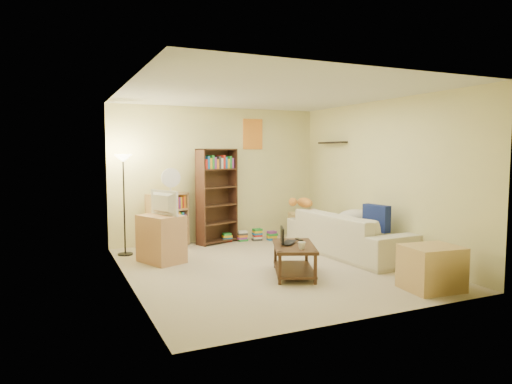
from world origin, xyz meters
TOP-DOWN VIEW (x-y plane):
  - room at (0.00, 0.01)m, footprint 4.50×4.54m
  - sofa at (1.55, 0.23)m, footprint 2.48×1.21m
  - navy_pillow at (1.69, -0.27)m, footprint 0.21×0.47m
  - cream_blanket at (1.72, 0.30)m, footprint 0.64×0.45m
  - tabby_cat at (1.19, 1.12)m, footprint 0.54×0.22m
  - coffee_table at (0.10, -0.54)m, footprint 0.86×1.08m
  - laptop at (0.10, -0.49)m, footprint 0.58×0.58m
  - laptop_screen at (-0.03, -0.43)m, footprint 0.14×0.30m
  - mug at (0.06, -0.82)m, footprint 0.19×0.19m
  - tv_remote at (0.33, -0.28)m, footprint 0.07×0.17m
  - tv_stand at (-1.37, 0.97)m, footprint 0.70×0.81m
  - television at (-1.37, 0.97)m, footprint 0.71×0.55m
  - tall_bookshelf at (-0.10, 2.00)m, footprint 0.82×0.51m
  - short_bookshelf at (-1.01, 2.05)m, footprint 0.79×0.58m
  - desk_fan at (-0.95, 2.00)m, footprint 0.34×0.19m
  - floor_lamp at (-1.80, 1.69)m, footprint 0.28×0.28m
  - side_table at (1.46, 1.62)m, footprint 0.57×0.57m
  - end_cabinet at (1.32, -1.78)m, footprint 0.70×0.60m
  - book_stacks at (0.54, 1.95)m, footprint 1.02×0.38m

SIDE VIEW (x-z plane):
  - book_stacks at x=0.54m, z-range -0.02..0.21m
  - side_table at x=1.46m, z-range 0.00..0.52m
  - end_cabinet at x=1.32m, z-range 0.00..0.54m
  - coffee_table at x=0.10m, z-range 0.06..0.49m
  - sofa at x=1.55m, z-range 0.00..0.69m
  - tv_stand at x=-1.37m, z-range 0.00..0.72m
  - tv_remote at x=0.33m, z-range 0.42..0.45m
  - laptop at x=0.10m, z-range 0.42..0.45m
  - mug at x=0.06m, z-range 0.42..0.52m
  - short_bookshelf at x=-1.01m, z-range 0.00..0.95m
  - laptop_screen at x=-0.03m, z-range 0.45..0.66m
  - cream_blanket at x=1.72m, z-range 0.46..0.73m
  - navy_pillow at x=1.69m, z-range 0.46..0.86m
  - tabby_cat at x=1.19m, z-range 0.69..0.88m
  - television at x=-1.37m, z-range 0.72..1.09m
  - tall_bookshelf at x=-0.10m, z-range 0.05..1.78m
  - desk_fan at x=-0.95m, z-range 0.96..1.41m
  - floor_lamp at x=-1.80m, z-range 0.49..2.12m
  - room at x=0.00m, z-range 0.36..2.88m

